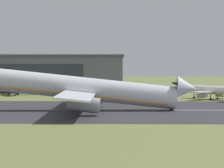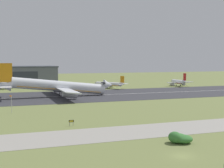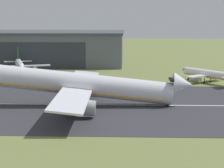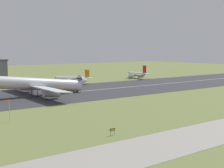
# 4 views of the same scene
# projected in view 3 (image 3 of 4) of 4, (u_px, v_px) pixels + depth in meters

# --- Properties ---
(runway_strip) EXTENTS (413.18, 55.87, 0.06)m
(runway_strip) POSITION_uv_depth(u_px,v_px,m) (98.00, 105.00, 107.97)
(runway_strip) COLOR #333338
(runway_strip) RESTS_ON ground_plane
(runway_centreline) EXTENTS (371.86, 0.70, 0.01)m
(runway_centreline) POSITION_uv_depth(u_px,v_px,m) (98.00, 105.00, 107.96)
(runway_centreline) COLOR silver
(runway_centreline) RESTS_ON runway_strip
(hangar_building) EXTENTS (73.39, 32.43, 14.38)m
(hangar_building) POSITION_uv_depth(u_px,v_px,m) (40.00, 48.00, 190.23)
(hangar_building) COLOR slate
(hangar_building) RESTS_ON ground_plane
(airplane_landing) EXTENTS (59.74, 55.17, 17.39)m
(airplane_landing) POSITION_uv_depth(u_px,v_px,m) (73.00, 84.00, 106.49)
(airplane_landing) COLOR silver
(airplane_landing) RESTS_ON ground_plane
(airplane_parked_centre) EXTENTS (22.40, 20.49, 8.87)m
(airplane_parked_centre) POSITION_uv_depth(u_px,v_px,m) (20.00, 65.00, 164.38)
(airplane_parked_centre) COLOR silver
(airplane_parked_centre) RESTS_ON ground_plane
(airplane_parked_east) EXTENTS (20.08, 22.81, 8.59)m
(airplane_parked_east) POSITION_uv_depth(u_px,v_px,m) (208.00, 74.00, 141.13)
(airplane_parked_east) COLOR white
(airplane_parked_east) RESTS_ON ground_plane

